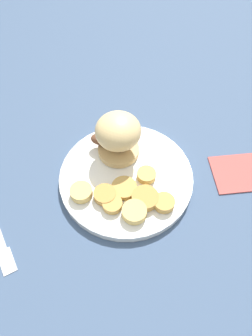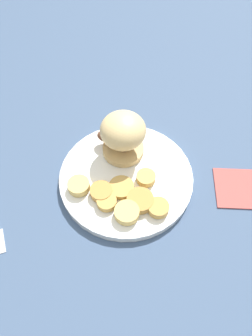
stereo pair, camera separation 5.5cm
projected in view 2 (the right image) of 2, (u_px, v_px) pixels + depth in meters
The scene contains 12 objects.
ground_plane at pixel (126, 180), 0.66m from camera, with size 4.00×4.00×0.00m, color #3D5170.
dinner_plate at pixel (126, 177), 0.65m from camera, with size 0.26×0.26×0.02m.
sandwich at pixel (123, 134), 0.64m from camera, with size 0.10×0.11×0.10m.
potato_round_0 at pixel (101, 192), 0.61m from camera, with size 0.04×0.04×0.01m, color #BC8942.
potato_round_1 at pixel (123, 188), 0.62m from camera, with size 0.05×0.05×0.01m, color tan.
potato_round_2 at pixel (127, 213), 0.59m from camera, with size 0.05×0.05×0.02m, color #DBB766.
potato_round_3 at pixel (107, 202), 0.60m from camera, with size 0.04×0.04×0.01m, color tan.
potato_round_4 at pixel (140, 200), 0.60m from camera, with size 0.05×0.05×0.02m, color #BC8942.
potato_round_5 at pixel (146, 179), 0.63m from camera, with size 0.04×0.04×0.01m, color tan.
potato_round_6 at pixel (79, 186), 0.62m from camera, with size 0.04×0.04×0.02m, color #DBB766.
potato_round_7 at pixel (158, 208), 0.59m from camera, with size 0.04×0.04×0.01m, color tan.
napkin at pixel (251, 188), 0.64m from camera, with size 0.14×0.09×0.01m, color #B24C47.
Camera 2 is at (0.09, -0.34, 0.56)m, focal length 35.00 mm.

